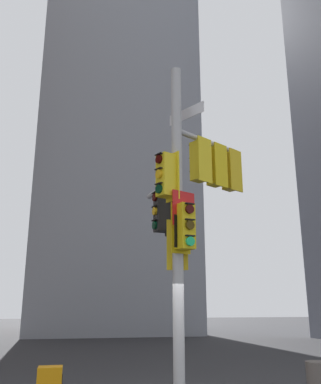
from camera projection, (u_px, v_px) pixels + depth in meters
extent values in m
cube|color=#9399A3|center=(115.00, 122.00, 37.20)|extent=(12.10, 12.10, 35.64)
cylinder|color=#B2B2B5|center=(178.00, 222.00, 9.43)|extent=(0.25, 0.25, 7.74)
cylinder|color=#B2B2B5|center=(207.00, 142.00, 10.74)|extent=(1.99, 1.25, 0.13)
cylinder|color=#B2B2B5|center=(162.00, 188.00, 10.49)|extent=(0.46, 1.79, 0.13)
cube|color=yellow|center=(205.00, 160.00, 10.23)|extent=(0.43, 0.27, 1.14)
cube|color=yellow|center=(199.00, 161.00, 10.36)|extent=(0.47, 0.47, 1.00)
cylinder|color=#360605|center=(193.00, 150.00, 10.60)|extent=(0.20, 0.15, 0.20)
cube|color=black|center=(193.00, 146.00, 10.63)|extent=(0.23, 0.17, 0.02)
cylinder|color=#3C2C06|center=(193.00, 163.00, 10.51)|extent=(0.20, 0.15, 0.20)
cube|color=black|center=(193.00, 159.00, 10.54)|extent=(0.23, 0.17, 0.02)
cylinder|color=#19C672|center=(194.00, 177.00, 10.41)|extent=(0.20, 0.15, 0.20)
cube|color=black|center=(193.00, 172.00, 10.45)|extent=(0.23, 0.17, 0.02)
cube|color=yellow|center=(221.00, 165.00, 10.63)|extent=(0.43, 0.27, 1.14)
cube|color=yellow|center=(215.00, 167.00, 10.76)|extent=(0.47, 0.47, 1.00)
cylinder|color=#360605|center=(209.00, 156.00, 11.00)|extent=(0.20, 0.15, 0.20)
cube|color=black|center=(209.00, 152.00, 11.03)|extent=(0.23, 0.17, 0.02)
cylinder|color=#3C2C06|center=(209.00, 169.00, 10.91)|extent=(0.20, 0.15, 0.20)
cube|color=black|center=(209.00, 164.00, 10.94)|extent=(0.23, 0.17, 0.02)
cylinder|color=#19C672|center=(210.00, 181.00, 10.81)|extent=(0.20, 0.15, 0.20)
cube|color=black|center=(210.00, 177.00, 10.85)|extent=(0.23, 0.17, 0.02)
cube|color=gold|center=(236.00, 170.00, 11.03)|extent=(0.43, 0.27, 1.14)
cube|color=gold|center=(230.00, 172.00, 11.16)|extent=(0.47, 0.47, 1.00)
cylinder|color=#360605|center=(224.00, 161.00, 11.40)|extent=(0.20, 0.15, 0.20)
cube|color=black|center=(224.00, 157.00, 11.43)|extent=(0.23, 0.17, 0.02)
cylinder|color=yellow|center=(224.00, 173.00, 11.31)|extent=(0.20, 0.15, 0.20)
cube|color=black|center=(224.00, 169.00, 11.34)|extent=(0.23, 0.17, 0.02)
cylinder|color=#06311C|center=(225.00, 186.00, 11.21)|extent=(0.20, 0.15, 0.20)
cube|color=black|center=(225.00, 182.00, 11.25)|extent=(0.23, 0.17, 0.02)
cube|color=black|center=(169.00, 212.00, 10.41)|extent=(0.12, 0.48, 1.14)
cube|color=black|center=(162.00, 212.00, 10.34)|extent=(0.40, 0.40, 1.00)
cylinder|color=#360605|center=(155.00, 197.00, 10.35)|extent=(0.10, 0.21, 0.20)
cube|color=black|center=(154.00, 193.00, 10.38)|extent=(0.11, 0.23, 0.02)
cylinder|color=yellow|center=(155.00, 211.00, 10.26)|extent=(0.10, 0.21, 0.20)
cube|color=black|center=(154.00, 206.00, 10.29)|extent=(0.11, 0.23, 0.02)
cylinder|color=#06311C|center=(155.00, 225.00, 10.17)|extent=(0.10, 0.21, 0.20)
cube|color=black|center=(154.00, 220.00, 10.20)|extent=(0.11, 0.23, 0.02)
cube|color=yellow|center=(181.00, 228.00, 9.27)|extent=(0.47, 0.16, 1.14)
cube|color=yellow|center=(185.00, 226.00, 9.11)|extent=(0.42, 0.42, 1.00)
cylinder|color=#360605|center=(190.00, 209.00, 9.03)|extent=(0.21, 0.11, 0.20)
cube|color=black|center=(190.00, 204.00, 9.06)|extent=(0.23, 0.13, 0.02)
cylinder|color=#3C2C06|center=(190.00, 225.00, 8.94)|extent=(0.21, 0.11, 0.20)
cube|color=black|center=(190.00, 219.00, 8.97)|extent=(0.23, 0.13, 0.02)
cylinder|color=#19C672|center=(190.00, 241.00, 8.85)|extent=(0.21, 0.11, 0.20)
cube|color=black|center=(190.00, 236.00, 8.88)|extent=(0.23, 0.13, 0.02)
cube|color=yellow|center=(173.00, 177.00, 9.62)|extent=(0.22, 0.45, 1.14)
cube|color=yellow|center=(166.00, 175.00, 9.52)|extent=(0.45, 0.45, 1.00)
cylinder|color=#360605|center=(159.00, 159.00, 9.49)|extent=(0.14, 0.21, 0.20)
cube|color=black|center=(159.00, 154.00, 9.52)|extent=(0.16, 0.23, 0.02)
cylinder|color=yellow|center=(159.00, 174.00, 9.40)|extent=(0.14, 0.21, 0.20)
cube|color=black|center=(159.00, 169.00, 9.43)|extent=(0.16, 0.23, 0.02)
cylinder|color=#06311C|center=(159.00, 189.00, 9.31)|extent=(0.14, 0.21, 0.20)
cube|color=black|center=(159.00, 184.00, 9.34)|extent=(0.16, 0.23, 0.02)
cube|color=gold|center=(177.00, 244.00, 9.43)|extent=(0.48, 0.10, 1.14)
cube|color=gold|center=(176.00, 246.00, 9.61)|extent=(0.39, 0.39, 1.00)
cylinder|color=red|center=(176.00, 232.00, 9.89)|extent=(0.21, 0.09, 0.20)
cube|color=black|center=(175.00, 227.00, 9.93)|extent=(0.23, 0.11, 0.02)
cylinder|color=#3C2C06|center=(176.00, 247.00, 9.80)|extent=(0.21, 0.09, 0.20)
cube|color=black|center=(176.00, 242.00, 9.84)|extent=(0.23, 0.11, 0.02)
cylinder|color=#06311C|center=(176.00, 262.00, 9.71)|extent=(0.21, 0.09, 0.20)
cube|color=black|center=(176.00, 257.00, 9.75)|extent=(0.23, 0.11, 0.02)
cube|color=white|center=(186.00, 114.00, 10.38)|extent=(0.61, 1.00, 0.28)
cube|color=#19479E|center=(186.00, 114.00, 10.38)|extent=(0.59, 0.96, 0.24)
cube|color=red|center=(184.00, 209.00, 9.33)|extent=(0.58, 0.29, 0.80)
cube|color=white|center=(184.00, 209.00, 9.33)|extent=(0.55, 0.27, 0.76)
cube|color=black|center=(184.00, 232.00, 9.20)|extent=(0.53, 0.30, 0.72)
cube|color=white|center=(184.00, 232.00, 9.20)|extent=(0.50, 0.28, 0.68)
cube|color=black|center=(62.00, 383.00, 7.64)|extent=(0.01, 0.29, 0.35)
cylinder|color=#59514C|center=(319.00, 381.00, 9.32)|extent=(0.54, 0.54, 0.82)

